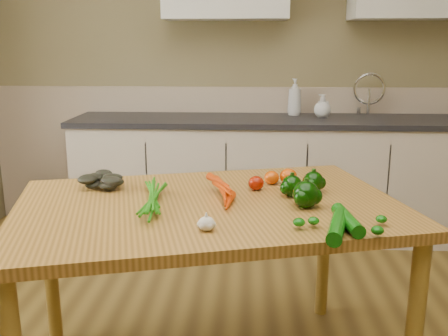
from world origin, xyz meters
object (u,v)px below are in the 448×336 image
object	(u,v)px
garlic_bulb	(206,224)
tomato_b	(272,178)
soap_bottle_c	(323,106)
pepper_c	(306,195)
table	(209,223)
tomato_a	(256,183)
carrot_bunch	(201,191)
leafy_greens	(104,175)
zucchini_a	(348,220)
pepper_b	(313,182)
tomato_c	(288,176)
pepper_a	(292,186)
zucchini_b	(337,226)
soap_bottle_b	(323,106)
soap_bottle_a	(295,97)

from	to	relation	value
garlic_bulb	tomato_b	size ratio (longest dim) A/B	0.86
garlic_bulb	soap_bottle_c	bearing A→B (deg)	72.03
soap_bottle_c	pepper_c	size ratio (longest dim) A/B	1.56
table	tomato_a	world-z (taller)	tomato_a
carrot_bunch	garlic_bulb	distance (m)	0.34
leafy_greens	pepper_c	bearing A→B (deg)	-16.01
leafy_greens	pepper_c	size ratio (longest dim) A/B	2.09
zucchini_a	pepper_b	bearing A→B (deg)	99.02
carrot_bunch	tomato_a	world-z (taller)	carrot_bunch
soap_bottle_c	carrot_bunch	xyz separation A→B (m)	(-0.74, -1.79, -0.13)
table	tomato_b	xyz separation A→B (m)	(0.26, 0.28, 0.12)
pepper_b	zucchini_a	size ratio (longest dim) A/B	0.37
garlic_bulb	tomato_b	distance (m)	0.64
leafy_greens	tomato_c	distance (m)	0.83
carrot_bunch	soap_bottle_c	bearing A→B (deg)	53.04
soap_bottle_c	pepper_a	xyz separation A→B (m)	(-0.37, -1.72, -0.13)
leafy_greens	zucchini_a	bearing A→B (deg)	-24.71
pepper_a	zucchini_a	size ratio (longest dim) A/B	0.37
zucchini_b	tomato_a	bearing A→B (deg)	117.72
garlic_bulb	zucchini_b	distance (m)	0.44
pepper_b	tomato_a	size ratio (longest dim) A/B	1.30
tomato_c	zucchini_a	world-z (taller)	tomato_c
soap_bottle_b	pepper_b	size ratio (longest dim) A/B	1.91
pepper_a	pepper_c	distance (m)	0.15
zucchini_a	zucchini_b	world-z (taller)	zucchini_b
leafy_greens	tomato_b	size ratio (longest dim) A/B	3.22
tomato_b	table	bearing A→B (deg)	-133.57
leafy_greens	tomato_b	xyz separation A→B (m)	(0.75, 0.08, -0.02)
tomato_c	zucchini_b	distance (m)	0.62
soap_bottle_b	tomato_b	world-z (taller)	soap_bottle_b
tomato_c	zucchini_b	bearing A→B (deg)	-79.11
tomato_c	soap_bottle_a	bearing A→B (deg)	84.15
table	tomato_c	distance (m)	0.46
table	zucchini_a	distance (m)	0.57
garlic_bulb	pepper_c	world-z (taller)	pepper_c
table	pepper_c	size ratio (longest dim) A/B	16.52
pepper_a	pepper_c	world-z (taller)	pepper_c
tomato_b	soap_bottle_a	bearing A→B (deg)	81.55
soap_bottle_b	tomato_c	world-z (taller)	soap_bottle_b
soap_bottle_b	garlic_bulb	world-z (taller)	soap_bottle_b
soap_bottle_b	pepper_c	world-z (taller)	soap_bottle_b
table	soap_bottle_c	world-z (taller)	soap_bottle_c
soap_bottle_a	leafy_greens	distance (m)	1.99
soap_bottle_a	zucchini_a	distance (m)	2.18
pepper_b	tomato_a	world-z (taller)	pepper_b
table	soap_bottle_b	size ratio (longest dim) A/B	10.14
pepper_a	tomato_c	xyz separation A→B (m)	(0.00, 0.19, -0.01)
table	soap_bottle_b	world-z (taller)	soap_bottle_b
carrot_bunch	zucchini_a	bearing A→B (deg)	-41.84
soap_bottle_a	pepper_b	bearing A→B (deg)	72.05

